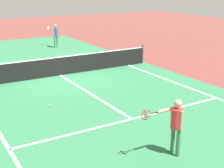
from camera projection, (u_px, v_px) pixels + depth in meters
ground_plane at (60, 75)px, 16.15m from camera, size 60.00×60.00×0.00m
court_surface_inbounds at (60, 75)px, 16.15m from camera, size 10.62×24.40×0.00m
line_sideline_left at (5, 143)px, 9.26m from camera, size 0.10×11.89×0.01m
line_sideline_right at (208, 95)px, 13.29m from camera, size 0.10×11.89×0.01m
line_service_near at (132, 119)px, 10.90m from camera, size 8.22×0.10×0.01m
line_center_service at (89, 93)px, 13.52m from camera, size 0.10×6.40×0.01m
net at (60, 66)px, 16.00m from camera, size 10.25×0.09×1.07m
player_near at (176, 121)px, 8.35m from camera, size 1.17×0.52×1.57m
player_far at (55, 33)px, 23.02m from camera, size 0.48×1.21×1.67m
tennis_ball_near_net at (31, 88)px, 14.07m from camera, size 0.07×0.07×0.07m
tennis_ball_mid_court at (50, 105)px, 12.04m from camera, size 0.07×0.07×0.07m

